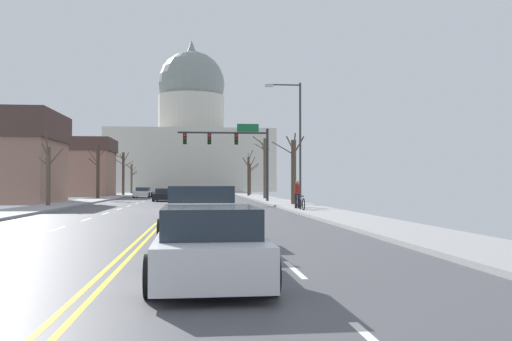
{
  "coord_description": "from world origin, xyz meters",
  "views": [
    {
      "loc": [
        1.67,
        -34.71,
        1.66
      ],
      "look_at": [
        7.6,
        23.14,
        3.02
      ],
      "focal_mm": 38.91,
      "sensor_mm": 36.0,
      "label": 1
    }
  ],
  "objects_px": {
    "street_lamp_right": "(295,133)",
    "pedestrian_01": "(297,192)",
    "pedestrian_00": "(297,193)",
    "signal_gantry": "(235,145)",
    "sedan_oncoming_00": "(164,195)",
    "sedan_near_01": "(205,200)",
    "sedan_near_02": "(198,204)",
    "sedan_near_03": "(205,211)",
    "bicycle_parked": "(302,204)",
    "pickup_truck_near_04": "(201,217)",
    "sedan_near_00": "(201,197)",
    "sedan_near_05": "(209,246)",
    "sedan_oncoming_01": "(143,193)"
  },
  "relations": [
    {
      "from": "street_lamp_right",
      "to": "sedan_near_03",
      "type": "relative_size",
      "value": 1.8
    },
    {
      "from": "sedan_near_00",
      "to": "pedestrian_00",
      "type": "distance_m",
      "value": 11.64
    },
    {
      "from": "sedan_near_00",
      "to": "pedestrian_01",
      "type": "bearing_deg",
      "value": -52.53
    },
    {
      "from": "sedan_near_01",
      "to": "sedan_near_05",
      "type": "relative_size",
      "value": 1.01
    },
    {
      "from": "pedestrian_00",
      "to": "sedan_oncoming_01",
      "type": "bearing_deg",
      "value": 110.83
    },
    {
      "from": "sedan_near_01",
      "to": "sedan_near_03",
      "type": "relative_size",
      "value": 0.99
    },
    {
      "from": "street_lamp_right",
      "to": "sedan_near_02",
      "type": "bearing_deg",
      "value": -135.15
    },
    {
      "from": "pickup_truck_near_04",
      "to": "sedan_oncoming_01",
      "type": "xyz_separation_m",
      "value": [
        -6.71,
        51.23,
        -0.15
      ]
    },
    {
      "from": "street_lamp_right",
      "to": "sedan_near_05",
      "type": "distance_m",
      "value": 27.08
    },
    {
      "from": "sedan_near_01",
      "to": "street_lamp_right",
      "type": "bearing_deg",
      "value": -11.94
    },
    {
      "from": "sedan_near_05",
      "to": "pedestrian_01",
      "type": "xyz_separation_m",
      "value": [
        6.17,
        26.1,
        0.48
      ]
    },
    {
      "from": "signal_gantry",
      "to": "sedan_near_00",
      "type": "bearing_deg",
      "value": -123.39
    },
    {
      "from": "pedestrian_01",
      "to": "sedan_near_05",
      "type": "bearing_deg",
      "value": -103.3
    },
    {
      "from": "pedestrian_01",
      "to": "bicycle_parked",
      "type": "relative_size",
      "value": 0.95
    },
    {
      "from": "sedan_near_03",
      "to": "bicycle_parked",
      "type": "bearing_deg",
      "value": 60.32
    },
    {
      "from": "street_lamp_right",
      "to": "pedestrian_01",
      "type": "height_order",
      "value": "street_lamp_right"
    },
    {
      "from": "sedan_near_01",
      "to": "pickup_truck_near_04",
      "type": "xyz_separation_m",
      "value": [
        -0.3,
        -21.17,
        0.14
      ]
    },
    {
      "from": "pickup_truck_near_04",
      "to": "pedestrian_00",
      "type": "height_order",
      "value": "pedestrian_00"
    },
    {
      "from": "street_lamp_right",
      "to": "bicycle_parked",
      "type": "xyz_separation_m",
      "value": [
        -0.28,
        -3.67,
        -4.44
      ]
    },
    {
      "from": "sedan_oncoming_00",
      "to": "pedestrian_00",
      "type": "xyz_separation_m",
      "value": [
        9.26,
        -19.3,
        0.52
      ]
    },
    {
      "from": "pickup_truck_near_04",
      "to": "pedestrian_01",
      "type": "distance_m",
      "value": 20.96
    },
    {
      "from": "sedan_near_00",
      "to": "sedan_near_01",
      "type": "distance_m",
      "value": 6.88
    },
    {
      "from": "sedan_near_05",
      "to": "pedestrian_00",
      "type": "xyz_separation_m",
      "value": [
        5.82,
        24.09,
        0.49
      ]
    },
    {
      "from": "sedan_near_00",
      "to": "pickup_truck_near_04",
      "type": "bearing_deg",
      "value": -90.22
    },
    {
      "from": "sedan_near_02",
      "to": "sedan_near_03",
      "type": "bearing_deg",
      "value": -87.76
    },
    {
      "from": "signal_gantry",
      "to": "street_lamp_right",
      "type": "xyz_separation_m",
      "value": [
        3.12,
        -12.58,
        -0.06
      ]
    },
    {
      "from": "street_lamp_right",
      "to": "pedestrian_01",
      "type": "bearing_deg",
      "value": 28.58
    },
    {
      "from": "pedestrian_00",
      "to": "signal_gantry",
      "type": "bearing_deg",
      "value": 101.25
    },
    {
      "from": "sedan_near_01",
      "to": "pedestrian_01",
      "type": "distance_m",
      "value": 6.12
    },
    {
      "from": "sedan_near_03",
      "to": "pickup_truck_near_04",
      "type": "relative_size",
      "value": 0.82
    },
    {
      "from": "sedan_near_05",
      "to": "bicycle_parked",
      "type": "distance_m",
      "value": 23.1
    },
    {
      "from": "sedan_near_03",
      "to": "signal_gantry",
      "type": "bearing_deg",
      "value": 83.73
    },
    {
      "from": "sedan_near_00",
      "to": "sedan_oncoming_00",
      "type": "height_order",
      "value": "same"
    },
    {
      "from": "sedan_near_00",
      "to": "sedan_near_02",
      "type": "distance_m",
      "value": 14.39
    },
    {
      "from": "sedan_near_03",
      "to": "sedan_near_02",
      "type": "bearing_deg",
      "value": 92.24
    },
    {
      "from": "sedan_oncoming_00",
      "to": "sedan_near_01",
      "type": "bearing_deg",
      "value": -77.33
    },
    {
      "from": "sedan_near_01",
      "to": "sedan_near_02",
      "type": "relative_size",
      "value": 0.97
    },
    {
      "from": "pickup_truck_near_04",
      "to": "sedan_near_02",
      "type": "bearing_deg",
      "value": 90.57
    },
    {
      "from": "sedan_near_00",
      "to": "sedan_near_05",
      "type": "height_order",
      "value": "sedan_near_05"
    },
    {
      "from": "sedan_oncoming_01",
      "to": "bicycle_parked",
      "type": "height_order",
      "value": "sedan_oncoming_01"
    },
    {
      "from": "sedan_near_03",
      "to": "pickup_truck_near_04",
      "type": "distance_m",
      "value": 6.21
    },
    {
      "from": "pedestrian_00",
      "to": "street_lamp_right",
      "type": "bearing_deg",
      "value": 83.31
    },
    {
      "from": "sedan_near_03",
      "to": "sedan_near_05",
      "type": "relative_size",
      "value": 1.03
    },
    {
      "from": "sedan_near_02",
      "to": "pickup_truck_near_04",
      "type": "xyz_separation_m",
      "value": [
        0.14,
        -13.66,
        0.15
      ]
    },
    {
      "from": "sedan_near_02",
      "to": "bicycle_parked",
      "type": "xyz_separation_m",
      "value": [
        6.02,
        2.59,
        -0.08
      ]
    },
    {
      "from": "sedan_near_01",
      "to": "sedan_oncoming_01",
      "type": "distance_m",
      "value": 30.87
    },
    {
      "from": "sedan_near_01",
      "to": "pedestrian_00",
      "type": "distance_m",
      "value": 6.5
    },
    {
      "from": "bicycle_parked",
      "to": "pedestrian_00",
      "type": "bearing_deg",
      "value": 88.35
    },
    {
      "from": "sedan_near_00",
      "to": "pickup_truck_near_04",
      "type": "relative_size",
      "value": 0.86
    },
    {
      "from": "sedan_near_00",
      "to": "sedan_near_05",
      "type": "distance_m",
      "value": 34.16
    }
  ]
}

